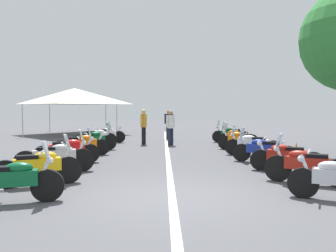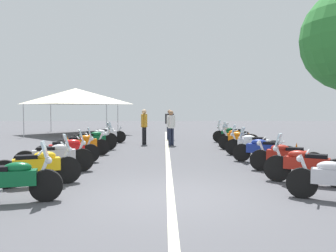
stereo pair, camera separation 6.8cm
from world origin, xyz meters
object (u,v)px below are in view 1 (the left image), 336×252
at_px(motorcycle_left_row_4, 82,144).
at_px(motorcycle_right_row_5, 240,140).
at_px(motorcycle_left_row_0, 11,180).
at_px(bystander_1, 171,125).
at_px(motorcycle_right_row_6, 237,137).
at_px(motorcycle_left_row_6, 96,137).
at_px(event_tent, 74,96).
at_px(motorcycle_right_row_3, 263,149).
at_px(motorcycle_right_row_4, 252,144).
at_px(motorcycle_right_row_1, 306,165).
at_px(motorcycle_left_row_2, 56,156).
at_px(motorcycle_left_row_5, 93,140).
at_px(motorcycle_left_row_7, 106,135).
at_px(traffic_cone_2, 296,151).
at_px(motorcycle_right_row_2, 286,157).
at_px(motorcycle_left_row_3, 68,150).
at_px(bystander_0, 144,124).
at_px(motorcycle_right_row_7, 230,134).
at_px(motorcycle_left_row_1, 39,166).
at_px(traffic_cone_0, 67,143).
at_px(bystander_2, 169,122).

xyz_separation_m(motorcycle_left_row_4, motorcycle_right_row_5, (1.61, -6.49, 0.01)).
bearing_deg(motorcycle_left_row_0, motorcycle_right_row_5, 39.39).
xyz_separation_m(motorcycle_right_row_5, bystander_1, (2.01, 2.98, 0.55)).
bearing_deg(motorcycle_left_row_4, motorcycle_right_row_6, 7.97).
relative_size(motorcycle_left_row_6, event_tent, 0.34).
bearing_deg(motorcycle_right_row_5, motorcycle_right_row_3, 119.83).
height_order(motorcycle_right_row_4, bystander_1, bystander_1).
xyz_separation_m(motorcycle_right_row_1, motorcycle_right_row_3, (3.24, 0.10, -0.01)).
relative_size(motorcycle_left_row_0, motorcycle_left_row_2, 0.95).
relative_size(motorcycle_left_row_5, motorcycle_right_row_6, 1.07).
relative_size(motorcycle_left_row_0, motorcycle_left_row_7, 0.99).
bearing_deg(traffic_cone_2, event_tent, 42.98).
height_order(motorcycle_right_row_2, event_tent, event_tent).
bearing_deg(motorcycle_left_row_3, motorcycle_left_row_5, 72.05).
distance_m(motorcycle_right_row_5, bystander_0, 5.01).
height_order(motorcycle_right_row_5, bystander_1, bystander_1).
bearing_deg(bystander_1, motorcycle_right_row_7, 70.39).
xyz_separation_m(motorcycle_left_row_1, motorcycle_right_row_7, (9.92, -6.53, -0.01)).
xyz_separation_m(motorcycle_left_row_1, traffic_cone_2, (4.13, -7.79, -0.18)).
bearing_deg(bystander_1, traffic_cone_0, -109.78).
xyz_separation_m(motorcycle_left_row_3, motorcycle_right_row_5, (3.45, -6.52, -0.00)).
relative_size(motorcycle_left_row_5, motorcycle_left_row_6, 1.03).
relative_size(motorcycle_left_row_3, motorcycle_right_row_6, 1.10).
xyz_separation_m(motorcycle_left_row_0, motorcycle_left_row_1, (1.54, 0.01, 0.01)).
height_order(motorcycle_left_row_0, event_tent, event_tent).
bearing_deg(bystander_0, motorcycle_right_row_4, -22.86).
height_order(motorcycle_left_row_3, bystander_2, bystander_2).
bearing_deg(motorcycle_right_row_7, motorcycle_right_row_1, 110.41).
height_order(motorcycle_left_row_3, bystander_0, bystander_0).
relative_size(motorcycle_right_row_5, bystander_0, 1.04).
height_order(motorcycle_left_row_7, bystander_0, bystander_0).
bearing_deg(motorcycle_right_row_7, motorcycle_right_row_4, 109.44).
bearing_deg(motorcycle_right_row_4, motorcycle_right_row_2, 114.31).
distance_m(motorcycle_left_row_3, motorcycle_right_row_3, 6.55).
bearing_deg(motorcycle_right_row_1, motorcycle_right_row_4, -60.11).
bearing_deg(event_tent, motorcycle_right_row_5, -134.01).
height_order(motorcycle_right_row_3, traffic_cone_0, motorcycle_right_row_3).
height_order(motorcycle_left_row_3, traffic_cone_2, motorcycle_left_row_3).
bearing_deg(motorcycle_right_row_3, motorcycle_right_row_7, -64.93).
xyz_separation_m(motorcycle_left_row_4, bystander_1, (3.62, -3.51, 0.56)).
xyz_separation_m(motorcycle_right_row_1, traffic_cone_2, (4.03, -1.34, -0.18)).
bearing_deg(bystander_1, motorcycle_right_row_6, 40.21).
distance_m(motorcycle_left_row_0, motorcycle_right_row_3, 8.00).
height_order(motorcycle_left_row_3, motorcycle_right_row_7, motorcycle_right_row_7).
xyz_separation_m(motorcycle_left_row_1, motorcycle_left_row_6, (8.41, 0.24, -0.01)).
relative_size(motorcycle_left_row_3, bystander_2, 1.20).
bearing_deg(bystander_0, motorcycle_left_row_5, -109.30).
xyz_separation_m(motorcycle_left_row_6, bystander_0, (0.76, -2.24, 0.58)).
bearing_deg(motorcycle_right_row_6, bystander_1, 10.25).
height_order(motorcycle_right_row_2, motorcycle_right_row_6, motorcycle_right_row_6).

